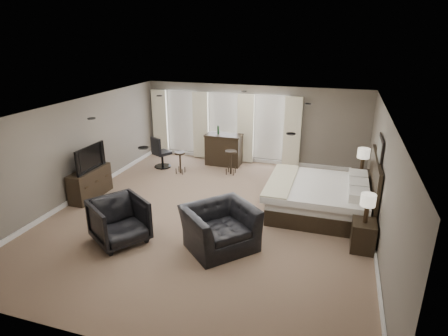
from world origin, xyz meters
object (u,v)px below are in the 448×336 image
(nightstand_far, at_px, (360,183))
(armchair_near, at_px, (220,221))
(nightstand_near, at_px, (363,236))
(tv, at_px, (88,167))
(bar_stool_right, at_px, (231,162))
(lamp_near, at_px, (367,208))
(bed, at_px, (324,184))
(dresser, at_px, (90,183))
(bar_stool_left, at_px, (180,163))
(armchair_far, at_px, (119,219))
(lamp_far, at_px, (363,160))
(desk_chair, at_px, (162,152))
(bar_counter, at_px, (224,149))

(nightstand_far, bearing_deg, armchair_near, -127.29)
(nightstand_near, relative_size, armchair_near, 0.45)
(tv, distance_m, armchair_near, 4.33)
(bar_stool_right, bearing_deg, lamp_near, -41.40)
(bed, relative_size, nightstand_far, 3.65)
(bed, distance_m, lamp_near, 1.71)
(dresser, bearing_deg, bar_stool_left, 56.91)
(bed, bearing_deg, bar_stool_right, 146.81)
(lamp_near, relative_size, armchair_far, 0.58)
(lamp_far, height_order, bar_stool_left, lamp_far)
(bed, relative_size, dresser, 1.77)
(bar_stool_left, bearing_deg, lamp_far, -0.48)
(armchair_far, distance_m, desk_chair, 4.67)
(lamp_far, bearing_deg, lamp_near, -90.00)
(desk_chair, bearing_deg, bar_counter, -126.59)
(nightstand_far, height_order, armchair_near, armchair_near)
(nightstand_far, xyz_separation_m, bar_counter, (-4.30, 1.26, 0.19))
(armchair_far, bearing_deg, lamp_near, -42.02)
(bed, height_order, dresser, bed)
(armchair_near, xyz_separation_m, bar_stool_right, (-1.00, 4.16, -0.21))
(lamp_far, relative_size, bar_stool_left, 0.94)
(nightstand_far, xyz_separation_m, bar_stool_left, (-5.35, 0.05, 0.02))
(nightstand_near, distance_m, dresser, 6.94)
(bar_counter, relative_size, bar_stool_right, 1.57)
(armchair_near, relative_size, bar_stool_left, 1.95)
(nightstand_far, distance_m, lamp_near, 2.96)
(nightstand_far, height_order, dresser, dresser)
(lamp_far, distance_m, dresser, 7.34)
(lamp_near, distance_m, bar_stool_right, 5.11)
(nightstand_far, bearing_deg, lamp_near, -90.00)
(lamp_far, relative_size, desk_chair, 0.63)
(nightstand_far, relative_size, bar_counter, 0.55)
(lamp_near, bearing_deg, dresser, 175.53)
(armchair_near, bearing_deg, bar_counter, 59.59)
(lamp_far, height_order, bar_counter, lamp_far)
(lamp_near, bearing_deg, armchair_far, -165.95)
(bar_counter, xyz_separation_m, desk_chair, (-1.84, -0.88, 0.00))
(nightstand_near, height_order, desk_chair, desk_chair)
(bar_counter, distance_m, bar_stool_left, 1.62)
(nightstand_near, bearing_deg, dresser, 175.53)
(lamp_near, xyz_separation_m, dresser, (-6.92, 0.54, -0.53))
(lamp_near, height_order, tv, lamp_near)
(dresser, bearing_deg, bar_stool_right, 42.25)
(lamp_near, height_order, bar_stool_left, lamp_near)
(nightstand_far, relative_size, tv, 0.58)
(bar_counter, bearing_deg, nightstand_near, -44.09)
(lamp_far, xyz_separation_m, dresser, (-6.92, -2.36, -0.60))
(bed, bearing_deg, bar_stool_left, 161.48)
(dresser, xyz_separation_m, bar_counter, (2.62, 3.62, 0.13))
(dresser, height_order, bar_counter, bar_counter)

